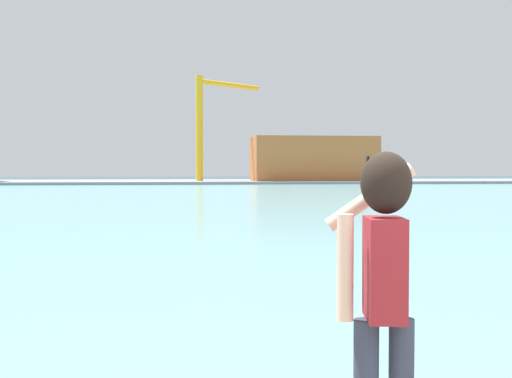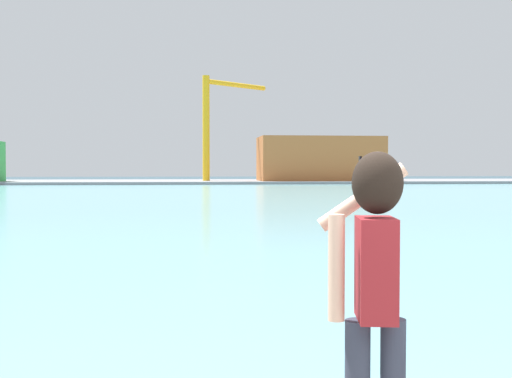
% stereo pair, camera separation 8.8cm
% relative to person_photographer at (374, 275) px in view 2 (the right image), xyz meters
% --- Properties ---
extents(ground_plane, '(220.00, 220.00, 0.00)m').
position_rel_person_photographer_xyz_m(ground_plane, '(0.79, 49.22, -1.66)').
color(ground_plane, '#334751').
extents(harbor_water, '(140.00, 100.00, 0.02)m').
position_rel_person_photographer_xyz_m(harbor_water, '(0.79, 51.22, -1.65)').
color(harbor_water, '#6BA8B2').
rests_on(harbor_water, ground_plane).
extents(far_shore_dock, '(140.00, 20.00, 0.38)m').
position_rel_person_photographer_xyz_m(far_shore_dock, '(0.79, 91.22, -1.47)').
color(far_shore_dock, gray).
rests_on(far_shore_dock, ground_plane).
extents(person_photographer, '(0.53, 0.56, 1.74)m').
position_rel_person_photographer_xyz_m(person_photographer, '(0.00, 0.00, 0.00)').
color(person_photographer, '#2D3342').
rests_on(person_photographer, quay_promenade).
extents(warehouse_right, '(17.45, 8.33, 6.27)m').
position_rel_person_photographer_xyz_m(warehouse_right, '(18.35, 88.05, 1.85)').
color(warehouse_right, '#B26633').
rests_on(warehouse_right, far_shore_dock).
extents(port_crane, '(9.85, 8.06, 14.83)m').
position_rel_person_photographer_xyz_m(port_crane, '(3.33, 89.47, 7.98)').
color(port_crane, yellow).
rests_on(port_crane, far_shore_dock).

